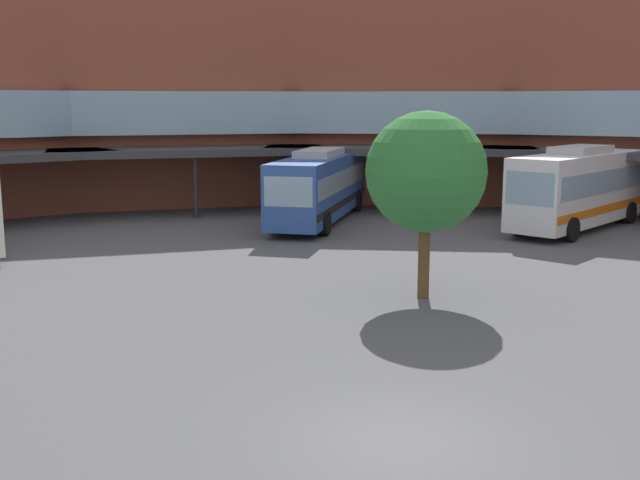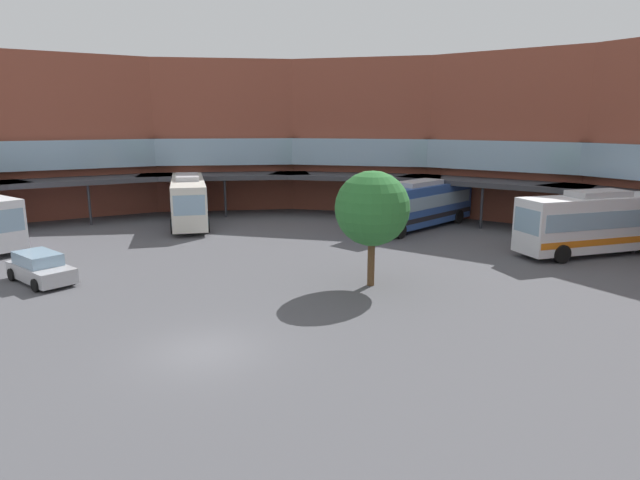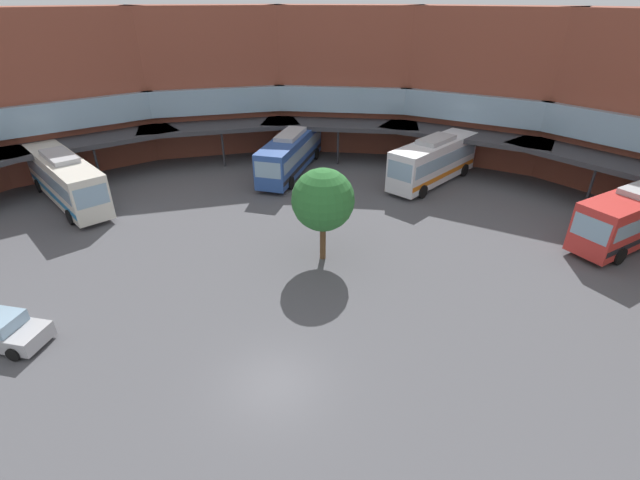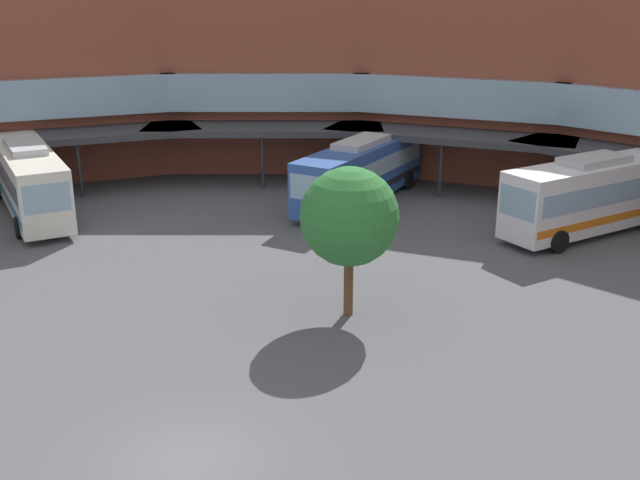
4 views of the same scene
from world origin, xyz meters
name	(u,v)px [view 3 (image 3 of 4)]	position (x,y,z in m)	size (l,w,h in m)	color
ground_plane	(275,384)	(0.00, 0.00, 0.00)	(119.56, 119.56, 0.00)	#515156
station_building	(328,116)	(0.00, 19.77, 6.54)	(75.92, 44.42, 13.57)	brown
bus_0	(639,214)	(20.71, 15.32, 1.95)	(10.14, 8.71, 3.86)	red
bus_1	(66,178)	(-19.89, 16.37, 2.00)	(10.75, 9.55, 3.96)	silver
bus_2	(291,152)	(-4.01, 25.45, 1.87)	(4.02, 12.07, 3.70)	#2D519E
bus_4	(433,160)	(8.53, 24.31, 2.02)	(8.04, 9.71, 3.99)	white
plaza_tree	(323,200)	(0.74, 10.48, 3.92)	(3.71, 3.71, 5.79)	brown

